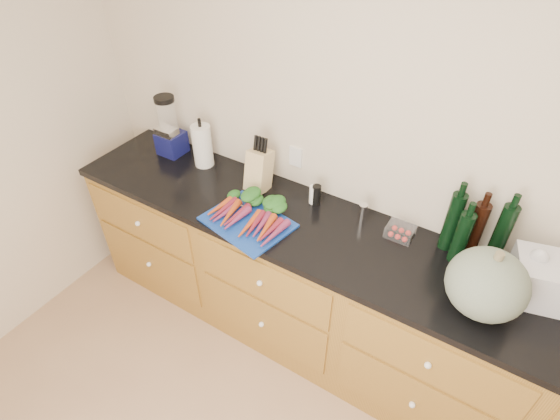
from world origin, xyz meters
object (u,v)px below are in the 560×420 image
Objects in this scene: carrots at (252,213)px; paper_towel at (202,146)px; knife_block at (259,170)px; tomato_box at (400,231)px; blender_appliance at (169,129)px; squash at (487,284)px; cutting_board at (248,222)px.

carrots is 1.58× the size of paper_towel.
tomato_box is at bearing 2.02° from knife_block.
blender_appliance is at bearing 178.54° from knife_block.
tomato_box is (1.55, 0.01, -0.14)m from blender_appliance.
blender_appliance is at bearing 161.45° from carrots.
squash is 1.75m from paper_towel.
cutting_board is at bearing -155.56° from tomato_box.
paper_towel reaches higher than tomato_box.
cutting_board is 0.66m from paper_towel.
blender_appliance is (-2.00, 0.25, 0.02)m from squash.
blender_appliance reaches higher than cutting_board.
knife_block reaches higher than carrots.
paper_towel is 1.29m from tomato_box.
squash is at bearing -29.99° from tomato_box.
squash reaches higher than cutting_board.
knife_block is at bearing -1.46° from blender_appliance.
tomato_box is (1.29, 0.01, -0.10)m from paper_towel.
blender_appliance is 0.27m from paper_towel.
tomato_box is at bearing 24.44° from cutting_board.
knife_block is 0.86m from tomato_box.
paper_towel reaches higher than cutting_board.
carrots is at bearing -158.29° from tomato_box.
paper_towel is 1.94× the size of tomato_box.
cutting_board is 1.05× the size of carrots.
squash is 1.38× the size of knife_block.
carrots reaches higher than tomato_box.
cutting_board is at bearing -21.06° from blender_appliance.
blender_appliance is at bearing 173.00° from squash.
paper_towel is at bearing 150.22° from cutting_board.
tomato_box is (0.85, 0.03, -0.09)m from knife_block.
squash reaches higher than carrots.
knife_block is at bearing 115.81° from carrots.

